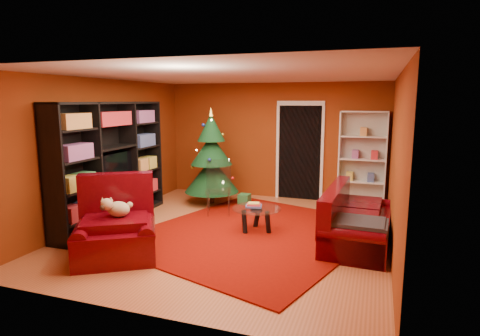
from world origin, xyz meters
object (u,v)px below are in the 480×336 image
(christmas_tree, at_px, (211,157))
(coffee_table, at_px, (257,220))
(white_bookshelf, at_px, (362,159))
(acrylic_chair, at_px, (218,191))
(media_unit, at_px, (111,163))
(gift_box_green, at_px, (244,199))
(rug, at_px, (254,233))
(dog, at_px, (119,209))
(gift_box_red, at_px, (223,190))
(armchair, at_px, (115,226))
(sofa, at_px, (359,215))

(christmas_tree, bearing_deg, coffee_table, -46.35)
(white_bookshelf, bearing_deg, acrylic_chair, -147.25)
(acrylic_chair, bearing_deg, media_unit, -167.66)
(media_unit, relative_size, gift_box_green, 12.34)
(rug, xyz_separation_m, christmas_tree, (-1.47, 1.67, 1.00))
(acrylic_chair, bearing_deg, rug, -62.01)
(dog, bearing_deg, acrylic_chair, 45.48)
(gift_box_red, relative_size, acrylic_chair, 0.23)
(armchair, bearing_deg, christmas_tree, 56.88)
(armchair, height_order, dog, armchair)
(dog, bearing_deg, rug, 13.15)
(christmas_tree, xyz_separation_m, armchair, (-0.08, -3.27, -0.55))
(armchair, bearing_deg, gift_box_green, 44.94)
(dog, distance_m, acrylic_chair, 2.47)
(sofa, height_order, acrylic_chair, acrylic_chair)
(rug, xyz_separation_m, media_unit, (-2.63, -0.20, 1.08))
(coffee_table, bearing_deg, armchair, -132.48)
(christmas_tree, relative_size, dog, 5.21)
(gift_box_red, bearing_deg, armchair, -90.25)
(gift_box_red, relative_size, sofa, 0.11)
(gift_box_green, height_order, sofa, sofa)
(dog, bearing_deg, armchair, -135.00)
(dog, bearing_deg, media_unit, 97.62)
(white_bookshelf, distance_m, coffee_table, 2.96)
(dog, bearing_deg, coffee_table, 14.97)
(media_unit, bearing_deg, coffee_table, 5.93)
(acrylic_chair, bearing_deg, dog, -123.58)
(media_unit, xyz_separation_m, white_bookshelf, (4.22, 2.68, -0.10))
(gift_box_red, xyz_separation_m, white_bookshelf, (3.13, -0.02, 0.89))
(armchair, distance_m, sofa, 3.66)
(coffee_table, bearing_deg, acrylic_chair, 142.90)
(white_bookshelf, height_order, acrylic_chair, white_bookshelf)
(christmas_tree, relative_size, gift_box_green, 9.01)
(gift_box_green, height_order, dog, dog)
(rug, height_order, media_unit, media_unit)
(rug, height_order, sofa, sofa)
(media_unit, relative_size, coffee_table, 3.47)
(armchair, relative_size, dog, 2.96)
(rug, distance_m, dog, 2.27)
(gift_box_red, distance_m, coffee_table, 2.85)
(media_unit, height_order, armchair, media_unit)
(media_unit, relative_size, armchair, 2.41)
(coffee_table, bearing_deg, dog, -133.35)
(gift_box_red, height_order, dog, dog)
(media_unit, bearing_deg, acrylic_chair, 32.35)
(sofa, bearing_deg, armchair, 121.25)
(white_bookshelf, bearing_deg, gift_box_red, -179.61)
(media_unit, distance_m, christmas_tree, 2.20)
(sofa, xyz_separation_m, coffee_table, (-1.65, -0.03, -0.22))
(sofa, bearing_deg, acrylic_chair, 77.53)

